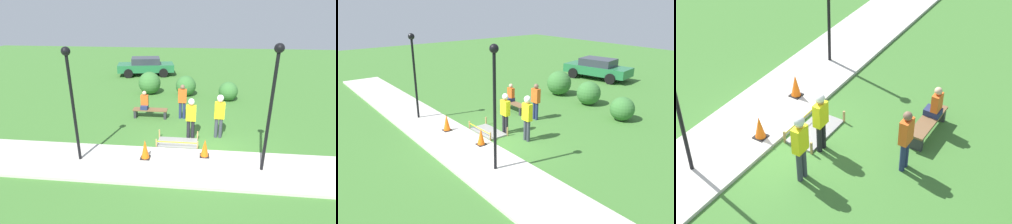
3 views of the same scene
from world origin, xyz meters
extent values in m
plane|color=#3D702D|center=(0.00, 0.00, 0.00)|extent=(60.00, 60.00, 0.00)
cube|color=#BCB7AD|center=(0.00, -1.15, 0.05)|extent=(28.00, 2.29, 0.10)
cube|color=gray|center=(-0.88, 0.57, 0.03)|extent=(1.58, 0.86, 0.06)
cube|color=tan|center=(-1.67, 0.14, 0.18)|extent=(0.05, 0.05, 0.37)
cube|color=tan|center=(-0.10, 0.14, 0.18)|extent=(0.05, 0.05, 0.37)
cube|color=tan|center=(-1.67, 1.00, 0.18)|extent=(0.05, 0.05, 0.37)
cube|color=tan|center=(-0.10, 1.00, 0.18)|extent=(0.05, 0.05, 0.37)
cube|color=yellow|center=(-0.88, 0.14, 0.28)|extent=(1.58, 0.00, 0.04)
cube|color=black|center=(-1.92, -0.82, 0.11)|extent=(0.34, 0.34, 0.02)
cone|color=orange|center=(-1.92, -0.82, 0.46)|extent=(0.29, 0.29, 0.68)
cube|color=black|center=(0.15, -0.47, 0.11)|extent=(0.34, 0.34, 0.02)
cone|color=orange|center=(0.15, -0.47, 0.44)|extent=(0.29, 0.29, 0.63)
cube|color=#2D2D33|center=(-3.17, 3.16, 0.20)|extent=(0.12, 0.40, 0.40)
cube|color=#2D2D33|center=(-1.68, 3.16, 0.20)|extent=(0.12, 0.40, 0.40)
cube|color=brown|center=(-2.43, 3.16, 0.43)|extent=(1.68, 0.44, 0.06)
cube|color=navy|center=(-2.71, 3.16, 0.55)|extent=(0.34, 0.44, 0.18)
cube|color=#E55B1E|center=(-2.71, 3.24, 0.89)|extent=(0.36, 0.20, 0.50)
sphere|color=tan|center=(-2.71, 3.24, 1.24)|extent=(0.21, 0.21, 0.21)
cylinder|color=#383D47|center=(0.66, 1.31, 0.43)|extent=(0.14, 0.14, 0.86)
cylinder|color=#383D47|center=(0.84, 1.31, 0.43)|extent=(0.14, 0.14, 0.86)
cube|color=yellow|center=(0.75, 1.31, 1.20)|extent=(0.40, 0.22, 0.68)
sphere|color=tan|center=(0.75, 1.31, 1.66)|extent=(0.23, 0.23, 0.23)
sphere|color=white|center=(0.75, 1.31, 1.73)|extent=(0.27, 0.27, 0.27)
cylinder|color=black|center=(-0.48, 1.11, 0.40)|extent=(0.14, 0.14, 0.80)
cylinder|color=black|center=(-0.30, 1.11, 0.40)|extent=(0.14, 0.14, 0.80)
cube|color=yellow|center=(-0.39, 1.11, 1.12)|extent=(0.40, 0.22, 0.63)
sphere|color=#A37A5B|center=(-0.39, 1.11, 1.54)|extent=(0.22, 0.22, 0.22)
sphere|color=white|center=(-0.39, 1.11, 1.60)|extent=(0.25, 0.25, 0.25)
cylinder|color=navy|center=(-0.95, 3.23, 0.42)|extent=(0.14, 0.14, 0.83)
cylinder|color=navy|center=(-0.77, 3.23, 0.42)|extent=(0.14, 0.14, 0.83)
cube|color=#E55B1E|center=(-0.86, 3.23, 1.16)|extent=(0.40, 0.22, 0.66)
sphere|color=brown|center=(-0.86, 3.23, 1.60)|extent=(0.23, 0.23, 0.23)
cylinder|color=black|center=(1.99, -1.12, 2.00)|extent=(0.10, 0.10, 3.80)
cylinder|color=black|center=(-4.19, -1.11, 1.91)|extent=(0.10, 0.10, 3.62)
camera|label=1|loc=(-0.27, -8.74, 4.94)|focal=28.00mm
camera|label=2|loc=(9.76, -6.65, 5.35)|focal=35.00mm
camera|label=3|loc=(7.99, 6.98, 8.67)|focal=55.00mm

